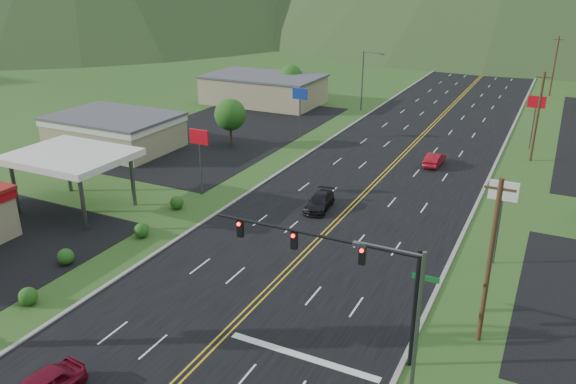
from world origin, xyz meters
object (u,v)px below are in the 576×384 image
at_px(gas_canopy, 71,157).
at_px(traffic_signal, 344,262).
at_px(streetlight_east, 410,326).
at_px(car_dark_mid, 320,202).
at_px(streetlight_west, 364,77).
at_px(car_red_far, 435,160).

bearing_deg(gas_canopy, traffic_signal, -15.70).
bearing_deg(streetlight_east, car_dark_mid, 122.18).
bearing_deg(car_dark_mid, streetlight_east, -64.31).
relative_size(gas_canopy, car_dark_mid, 2.16).
xyz_separation_m(streetlight_west, gas_canopy, (-10.32, -48.00, -0.31)).
height_order(gas_canopy, car_dark_mid, gas_canopy).
xyz_separation_m(gas_canopy, car_dark_mid, (19.58, 9.61, -4.20)).
distance_m(streetlight_east, streetlight_west, 64.21).
relative_size(streetlight_west, car_dark_mid, 1.94).
height_order(gas_canopy, car_red_far, gas_canopy).
distance_m(streetlight_east, car_red_far, 39.31).
height_order(traffic_signal, streetlight_west, streetlight_west).
height_order(traffic_signal, car_dark_mid, traffic_signal).
bearing_deg(car_dark_mid, streetlight_west, 97.07).
xyz_separation_m(streetlight_east, gas_canopy, (-33.18, 12.00, -0.31)).
distance_m(traffic_signal, car_red_far, 34.81).
distance_m(streetlight_west, car_dark_mid, 39.75).
bearing_deg(streetlight_west, streetlight_east, -69.14).
bearing_deg(traffic_signal, gas_canopy, 164.30).
height_order(car_dark_mid, car_red_far, car_red_far).
bearing_deg(gas_canopy, car_dark_mid, 26.13).
height_order(streetlight_west, car_red_far, streetlight_west).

